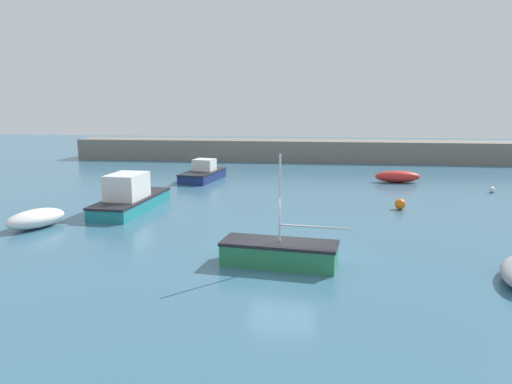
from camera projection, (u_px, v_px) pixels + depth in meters
The scene contains 9 objects.
ground_plane at pixel (283, 261), 19.04m from camera, with size 120.00×120.00×0.20m, color #38667F.
harbor_breakwater at pixel (303, 150), 48.66m from camera, with size 44.40×3.55×1.97m, color slate.
motorboat_grey_hull at pixel (203, 173), 36.92m from camera, with size 2.82×4.93×1.55m.
rowboat_white_midwater at pixel (397, 177), 36.00m from camera, with size 3.24×1.29×0.85m.
sailboat_twin_hulled at pixel (279, 253), 18.19m from camera, with size 4.70×2.09×4.09m.
open_tender_yellow at pixel (36, 219), 23.45m from camera, with size 2.60×3.30×0.87m.
cabin_cruiser_white at pixel (130, 197), 26.93m from camera, with size 2.60×6.44×2.06m.
mooring_buoy_orange at pixel (400, 204), 27.30m from camera, with size 0.59×0.59×0.59m, color orange.
mooring_buoy_white at pixel (492, 190), 32.17m from camera, with size 0.38×0.38×0.38m, color white.
Camera 1 is at (1.09, -18.22, 6.03)m, focal length 35.00 mm.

